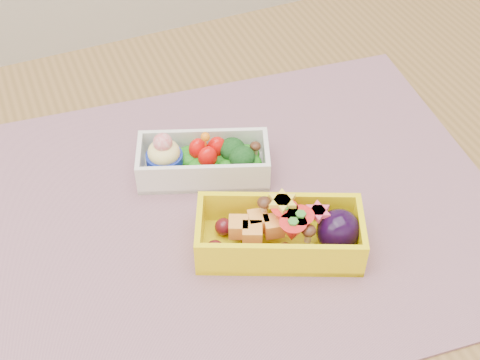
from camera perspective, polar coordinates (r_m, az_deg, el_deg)
name	(u,v)px	position (r m, az deg, el deg)	size (l,w,h in m)	color
table	(250,286)	(0.76, 0.87, -9.32)	(1.20, 0.80, 0.75)	brown
placemat	(235,210)	(0.69, -0.41, -2.67)	(0.57, 0.44, 0.00)	#93656A
bento_white	(203,160)	(0.72, -3.32, 1.76)	(0.16, 0.11, 0.06)	silver
bento_yellow	(283,233)	(0.64, 3.85, -4.67)	(0.18, 0.13, 0.06)	yellow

